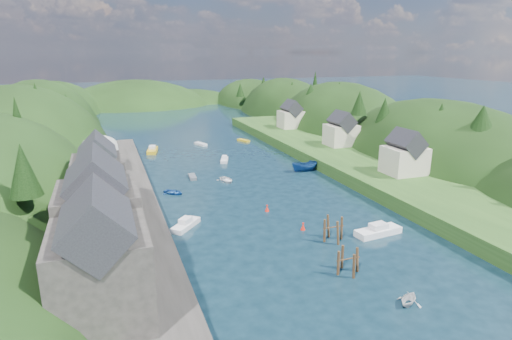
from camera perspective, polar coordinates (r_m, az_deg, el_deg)
name	(u,v)px	position (r m, az deg, el deg)	size (l,w,h in m)	color
ground	(223,163)	(97.23, -4.37, 0.97)	(600.00, 600.00, 0.00)	black
hillside_left	(24,185)	(122.00, -28.51, -1.82)	(44.00, 245.56, 52.00)	black
hillside_right	(339,155)	(138.85, 11.03, 1.97)	(36.00, 245.56, 48.00)	black
far_hills	(160,125)	(219.26, -12.72, 5.85)	(103.00, 68.00, 44.00)	black
hill_trees	(212,106)	(110.01, -5.93, 8.47)	(90.66, 145.30, 12.94)	black
quay_left	(118,219)	(65.16, -17.90, -6.20)	(12.00, 110.00, 2.00)	#2D2B28
terrace_left_grass	(65,223)	(65.37, -24.07, -6.52)	(12.00, 110.00, 2.50)	#234719
quayside_buildings	(100,213)	(50.29, -20.10, -5.42)	(8.00, 35.84, 12.90)	#2D2B28
boat_sheds	(100,161)	(82.11, -20.08, 1.15)	(7.00, 21.00, 7.50)	#2D2D30
terrace_right	(343,159)	(97.65, 11.52, 1.49)	(16.00, 120.00, 2.40)	#234719
right_bank_cottages	(337,131)	(105.21, 10.73, 5.11)	(9.00, 59.24, 8.41)	beige
piling_cluster_near	(348,263)	(50.37, 12.15, -12.09)	(2.95, 2.78, 3.53)	#382314
piling_cluster_far	(333,231)	(57.99, 10.23, -8.04)	(3.06, 2.87, 3.79)	#382314
channel_buoy_near	(303,227)	(61.05, 6.29, -7.52)	(0.70, 0.70, 1.10)	red
channel_buoy_far	(267,208)	(67.52, 1.48, -5.13)	(0.70, 0.70, 1.10)	red
moored_boats	(253,181)	(81.04, -0.34, -1.50)	(34.68, 86.28, 2.33)	#4F555A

